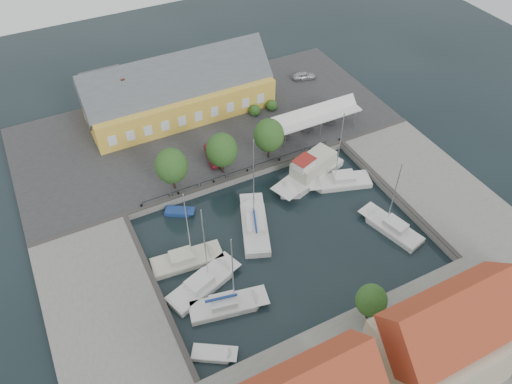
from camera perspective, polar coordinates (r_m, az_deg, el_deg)
ground at (r=62.04m, az=2.51°, el=-4.43°), size 140.00×140.00×0.00m
north_quay at (r=77.22m, az=-5.76°, el=7.30°), size 56.00×26.00×1.00m
west_quay at (r=56.78m, az=-16.80°, el=-12.80°), size 12.00×24.00×1.00m
east_quay at (r=71.23m, az=19.05°, el=0.99°), size 12.00×24.00×1.00m
south_bank at (r=52.48m, az=14.27°, el=-19.41°), size 56.00×14.00×1.00m
quay_edge_fittings at (r=64.12m, az=0.52°, el=-0.97°), size 56.00×24.72×0.40m
warehouse at (r=78.56m, az=-9.27°, el=11.11°), size 28.56×14.00×9.55m
tent_canopy at (r=74.46m, az=6.75°, el=8.67°), size 14.00×4.00×2.83m
quay_trees at (r=65.85m, az=-3.93°, el=4.81°), size 18.20×4.20×6.30m
car_silver at (r=87.62m, az=5.51°, el=13.09°), size 4.14×2.54×1.32m
car_red at (r=69.99m, az=-4.93°, el=4.23°), size 2.48×5.00×1.58m
center_sailboat at (r=61.95m, az=-0.16°, el=-3.97°), size 6.44×10.41×13.75m
trawler at (r=68.59m, az=6.20°, el=2.29°), size 12.01×7.03×5.00m
east_boat_a at (r=68.74m, az=9.62°, el=1.11°), size 9.12×5.41×12.32m
east_boat_c at (r=64.12m, az=15.24°, el=-4.03°), size 4.72×8.80×10.87m
west_boat_b at (r=59.21m, az=-8.10°, el=-7.79°), size 8.59×3.68×11.39m
west_boat_c at (r=56.89m, az=-6.14°, el=-10.53°), size 9.48×5.76×12.22m
west_boat_d at (r=55.13m, az=-3.39°, el=-12.87°), size 8.93×4.24×11.55m
launch_sw at (r=52.54m, az=-4.85°, el=-18.03°), size 4.78×3.87×0.98m
launch_nw at (r=64.74m, az=-8.76°, el=-2.31°), size 4.00×3.26×0.88m
townhouses at (r=48.16m, az=18.97°, el=-17.39°), size 36.30×8.50×12.00m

